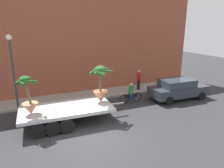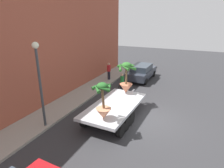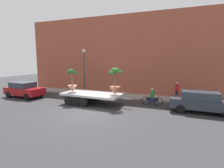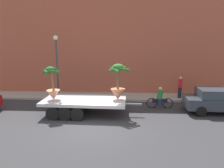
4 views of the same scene
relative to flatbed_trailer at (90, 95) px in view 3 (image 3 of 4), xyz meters
name	(u,v)px [view 3 (image 3 of 4)]	position (x,y,z in m)	size (l,w,h in m)	color
ground_plane	(89,111)	(1.05, -2.04, -0.76)	(60.00, 60.00, 0.00)	#2D2D30
sidewalk	(117,95)	(1.05, 4.06, -0.68)	(24.00, 2.20, 0.15)	gray
building_facade	(122,55)	(1.05, 5.76, 3.60)	(24.00, 1.20, 8.73)	#9E4C38
flatbed_trailer	(90,95)	(0.00, 0.00, 0.00)	(6.21, 2.67, 0.98)	#B7BABF
potted_palm_rear	(72,82)	(-1.70, -0.20, 1.12)	(1.09, 1.20, 2.09)	tan
potted_palm_middle	(115,82)	(2.35, 0.04, 1.27)	(1.43, 1.47, 2.25)	#B26647
cyclist	(152,98)	(5.21, 1.47, -0.09)	(1.84, 0.35, 1.54)	black
parked_car	(202,101)	(8.95, 0.77, 0.07)	(4.63, 2.05, 1.58)	#2D333D
trailing_car	(24,89)	(-7.66, -0.13, 0.07)	(4.17, 2.12, 1.58)	maroon
pedestrian_near_gate	(177,90)	(7.13, 3.67, 0.28)	(0.36, 0.36, 1.71)	black
street_lamp	(84,66)	(-2.45, 3.26, 2.47)	(0.36, 0.36, 4.83)	#383D42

